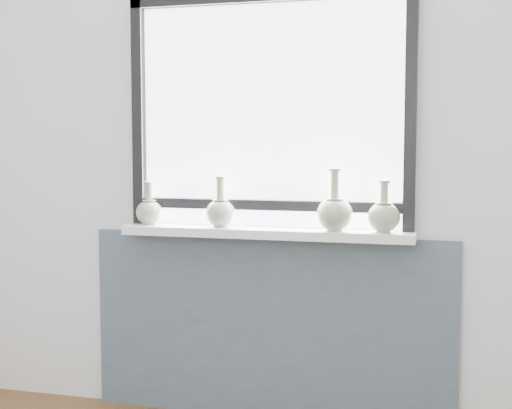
% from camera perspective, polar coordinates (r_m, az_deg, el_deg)
% --- Properties ---
extents(back_wall, '(3.60, 0.02, 2.60)m').
position_cam_1_polar(back_wall, '(3.26, 1.19, 5.29)').
color(back_wall, silver).
rests_on(back_wall, ground).
extents(apron_panel, '(1.70, 0.03, 0.86)m').
position_cam_1_polar(apron_panel, '(3.34, 1.04, -9.80)').
color(apron_panel, '#475962').
rests_on(apron_panel, ground).
extents(windowsill, '(1.32, 0.18, 0.04)m').
position_cam_1_polar(windowsill, '(3.19, 0.74, -2.27)').
color(windowsill, silver).
rests_on(windowsill, apron_panel).
extents(window, '(1.30, 0.06, 1.05)m').
position_cam_1_polar(window, '(3.23, 1.03, 7.80)').
color(window, black).
rests_on(window, windowsill).
extents(vase_a, '(0.12, 0.12, 0.20)m').
position_cam_1_polar(vase_a, '(3.36, -8.53, -0.49)').
color(vase_a, '#9AA484').
rests_on(vase_a, windowsill).
extents(vase_b, '(0.14, 0.14, 0.23)m').
position_cam_1_polar(vase_b, '(3.23, -2.86, -0.52)').
color(vase_b, '#9AA484').
rests_on(vase_b, windowsill).
extents(vase_c, '(0.16, 0.16, 0.27)m').
position_cam_1_polar(vase_c, '(3.09, 6.31, -0.60)').
color(vase_c, '#9AA484').
rests_on(vase_c, windowsill).
extents(vase_d, '(0.14, 0.14, 0.22)m').
position_cam_1_polar(vase_d, '(3.08, 10.18, -0.86)').
color(vase_d, '#9AA484').
rests_on(vase_d, windowsill).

